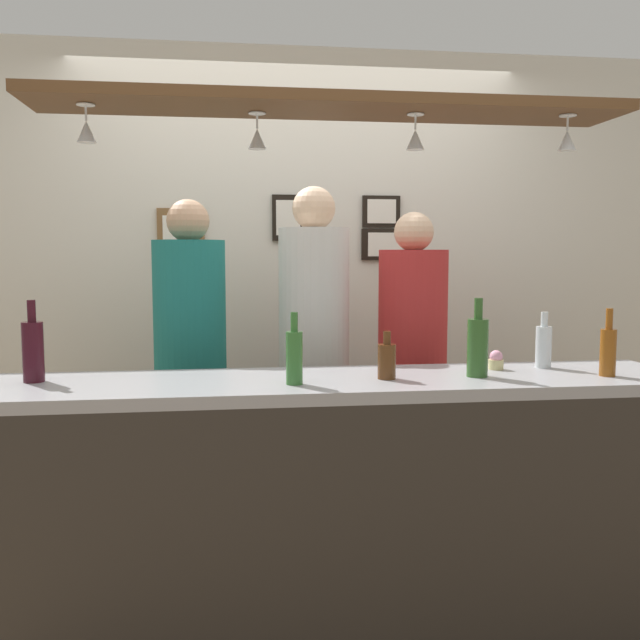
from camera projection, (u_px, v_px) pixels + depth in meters
name	position (u px, v px, depth m)	size (l,w,h in m)	color
ground_plane	(323.00, 583.00, 3.03)	(8.00, 8.00, 0.00)	olive
back_wall	(297.00, 279.00, 3.99)	(4.40, 0.06, 2.60)	silver
bar_counter	(342.00, 472.00, 2.47)	(2.70, 0.55, 0.98)	#99999E
overhead_glass_rack	(334.00, 106.00, 2.54)	(2.20, 0.36, 0.04)	brown
hanging_wineglass_far_left	(86.00, 130.00, 2.42)	(0.07, 0.07, 0.13)	silver
hanging_wineglass_left	(257.00, 138.00, 2.57)	(0.07, 0.07, 0.13)	silver
hanging_wineglass_center_left	(415.00, 138.00, 2.59)	(0.07, 0.07, 0.13)	silver
hanging_wineglass_center	(567.00, 139.00, 2.61)	(0.07, 0.07, 0.13)	silver
person_left_teal_shirt	(190.00, 343.00, 3.27)	(0.34, 0.34, 1.70)	#2D334C
person_middle_white_patterned_shirt	(314.00, 332.00, 3.34)	(0.34, 0.34, 1.76)	#2D334C
person_right_red_shirt	(412.00, 345.00, 3.41)	(0.34, 0.34, 1.65)	#2D334C
bottle_beer_brown_stubby	(387.00, 360.00, 2.57)	(0.07, 0.07, 0.18)	#512D14
bottle_beer_green_import	(294.00, 356.00, 2.46)	(0.06, 0.06, 0.26)	#336B2D
bottle_champagne_green	(478.00, 346.00, 2.61)	(0.08, 0.08, 0.30)	#2D5623
bottle_soda_clear	(544.00, 345.00, 2.82)	(0.06, 0.06, 0.23)	silver
bottle_beer_amber_tall	(608.00, 350.00, 2.62)	(0.06, 0.06, 0.26)	brown
bottle_wine_dark_red	(33.00, 350.00, 2.51)	(0.08, 0.08, 0.30)	#380F19
cupcake	(496.00, 361.00, 2.78)	(0.06, 0.06, 0.08)	beige
picture_frame_lower_pair	(387.00, 244.00, 3.99)	(0.30, 0.02, 0.18)	black
picture_frame_caricature	(181.00, 239.00, 3.84)	(0.26, 0.02, 0.34)	brown
picture_frame_crest	(288.00, 218.00, 3.90)	(0.18, 0.02, 0.26)	black
picture_frame_upper_small	(381.00, 211.00, 3.97)	(0.22, 0.02, 0.18)	black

